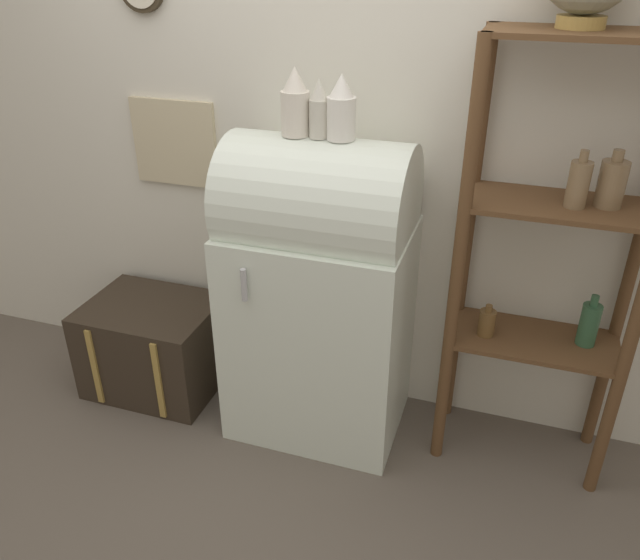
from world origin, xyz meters
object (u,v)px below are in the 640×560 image
at_px(refrigerator, 319,291).
at_px(vase_right, 341,109).
at_px(vase_left, 295,104).
at_px(vase_center, 319,111).
at_px(suitcase_trunk, 155,345).

distance_m(refrigerator, vase_right, 0.78).
distance_m(vase_left, vase_right, 0.18).
bearing_deg(vase_center, vase_left, 177.36).
bearing_deg(suitcase_trunk, refrigerator, 0.48).
xyz_separation_m(refrigerator, vase_right, (0.09, 0.00, 0.78)).
height_order(suitcase_trunk, vase_right, vase_right).
xyz_separation_m(suitcase_trunk, vase_right, (0.96, 0.01, 1.24)).
xyz_separation_m(refrigerator, vase_center, (0.00, -0.00, 0.77)).
xyz_separation_m(suitcase_trunk, vase_center, (0.87, 0.01, 1.23)).
distance_m(vase_left, vase_center, 0.10).
height_order(refrigerator, vase_left, vase_left).
relative_size(refrigerator, vase_left, 5.37).
height_order(refrigerator, suitcase_trunk, refrigerator).
distance_m(suitcase_trunk, vase_left, 1.47).
distance_m(suitcase_trunk, vase_right, 1.57).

